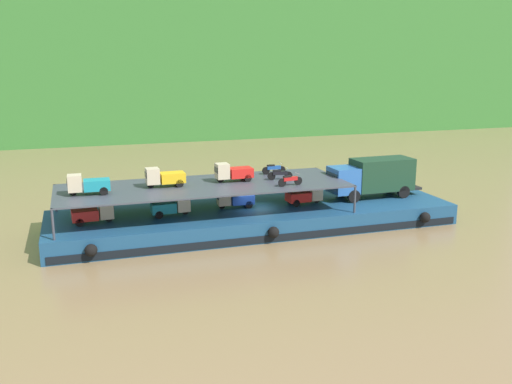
{
  "coord_description": "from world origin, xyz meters",
  "views": [
    {
      "loc": [
        -12.39,
        -38.73,
        12.44
      ],
      "look_at": [
        0.1,
        0.0,
        2.7
      ],
      "focal_mm": 39.72,
      "sensor_mm": 36.0,
      "label": 1
    }
  ],
  "objects": [
    {
      "name": "ground_plane",
      "position": [
        0.0,
        0.0,
        0.0
      ],
      "size": [
        400.0,
        400.0,
        0.0
      ],
      "primitive_type": "plane",
      "color": "olive"
    },
    {
      "name": "hillside_far_bank",
      "position": [
        0.0,
        62.18,
        21.31
      ],
      "size": [
        131.46,
        37.2,
        37.83
      ],
      "color": "#33702D",
      "rests_on": "ground"
    },
    {
      "name": "cargo_barge",
      "position": [
        0.0,
        -0.03,
        0.75
      ],
      "size": [
        29.82,
        8.56,
        1.5
      ],
      "color": "navy",
      "rests_on": "ground"
    },
    {
      "name": "covered_lorry",
      "position": [
        9.93,
        0.19,
        3.19
      ],
      "size": [
        7.89,
        2.43,
        3.1
      ],
      "color": "#285BA3",
      "rests_on": "cargo_barge"
    },
    {
      "name": "cargo_rack",
      "position": [
        -3.8,
        0.0,
        3.44
      ],
      "size": [
        20.62,
        7.13,
        2.0
      ],
      "color": "#383D47",
      "rests_on": "cargo_barge"
    },
    {
      "name": "mini_truck_lower_stern",
      "position": [
        -11.55,
        -0.45,
        2.19
      ],
      "size": [
        2.8,
        1.3,
        1.38
      ],
      "color": "red",
      "rests_on": "cargo_barge"
    },
    {
      "name": "mini_truck_lower_aft",
      "position": [
        -6.24,
        -0.18,
        2.19
      ],
      "size": [
        2.77,
        1.24,
        1.38
      ],
      "color": "teal",
      "rests_on": "cargo_barge"
    },
    {
      "name": "mini_truck_lower_mid",
      "position": [
        -1.39,
        0.54,
        2.19
      ],
      "size": [
        2.77,
        1.24,
        1.38
      ],
      "color": "#1E47B7",
      "rests_on": "cargo_barge"
    },
    {
      "name": "mini_truck_lower_fore",
      "position": [
        3.98,
        -0.12,
        2.19
      ],
      "size": [
        2.79,
        1.28,
        1.38
      ],
      "color": "red",
      "rests_on": "cargo_barge"
    },
    {
      "name": "mini_truck_upper_stern",
      "position": [
        -11.77,
        -0.42,
        4.19
      ],
      "size": [
        2.75,
        1.22,
        1.38
      ],
      "color": "teal",
      "rests_on": "cargo_rack"
    },
    {
      "name": "mini_truck_upper_mid",
      "position": [
        -6.56,
        0.34,
        4.19
      ],
      "size": [
        2.76,
        1.24,
        1.38
      ],
      "color": "gold",
      "rests_on": "cargo_rack"
    },
    {
      "name": "mini_truck_upper_fore",
      "position": [
        -1.48,
        0.57,
        4.19
      ],
      "size": [
        2.77,
        1.25,
        1.38
      ],
      "color": "red",
      "rests_on": "cargo_rack"
    },
    {
      "name": "motorcycle_upper_port",
      "position": [
        1.96,
        -2.14,
        3.93
      ],
      "size": [
        1.9,
        0.55,
        0.87
      ],
      "color": "black",
      "rests_on": "cargo_rack"
    },
    {
      "name": "motorcycle_upper_centre",
      "position": [
        1.97,
        0.0,
        3.93
      ],
      "size": [
        1.9,
        0.55,
        0.87
      ],
      "color": "black",
      "rests_on": "cargo_rack"
    },
    {
      "name": "motorcycle_upper_stbd",
      "position": [
        2.24,
        2.14,
        3.93
      ],
      "size": [
        1.9,
        0.55,
        0.87
      ],
      "color": "black",
      "rests_on": "cargo_rack"
    }
  ]
}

